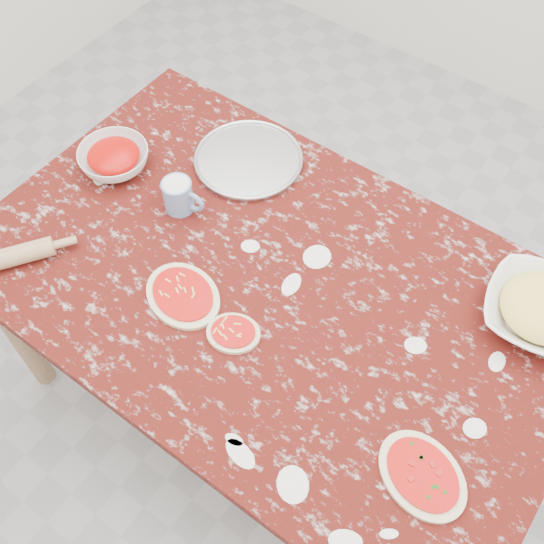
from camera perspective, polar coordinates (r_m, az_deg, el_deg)
The scene contains 10 objects.
ground at distance 2.36m, azimuth -0.00°, elevation -11.02°, with size 4.00×4.00×0.00m, color gray.
worktable at distance 1.77m, azimuth -0.00°, elevation -2.43°, with size 1.60×1.00×0.75m.
pizza_tray at distance 1.97m, azimuth -2.09°, elevation 9.84°, with size 0.32×0.32×0.01m, color #B2B2B7.
sauce_bowl at distance 1.99m, azimuth -13.75°, elevation 9.68°, with size 0.21×0.21×0.07m, color white.
cheese_bowl at distance 1.75m, azimuth 22.65°, elevation -3.27°, with size 0.28×0.28×0.07m, color white.
flour_mug at distance 1.83m, azimuth -8.20°, elevation 6.70°, with size 0.13×0.08×0.10m.
pizza_left at distance 1.69m, azimuth -7.86°, elevation -2.05°, with size 0.26×0.22×0.02m.
pizza_mid at distance 1.62m, azimuth -3.43°, elevation -5.40°, with size 0.17×0.16×0.02m.
pizza_right at distance 1.51m, azimuth 13.12°, elevation -17.08°, with size 0.26×0.23×0.02m.
rolling_pin at distance 1.85m, azimuth -22.68°, elevation 1.06°, with size 0.05×0.05×0.27m, color tan.
Camera 1 is at (0.55, -0.76, 2.17)m, focal length 42.63 mm.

